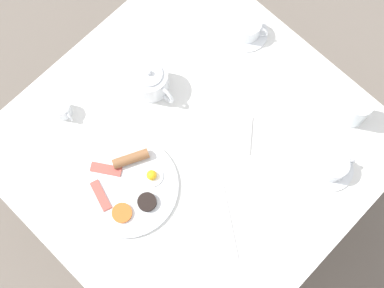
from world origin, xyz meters
name	(u,v)px	position (x,y,z in m)	size (l,w,h in m)	color
ground_plane	(192,195)	(0.00, 0.00, 0.00)	(8.00, 8.00, 0.00)	#70665B
table	(192,152)	(0.00, 0.00, 0.65)	(0.99, 1.00, 0.72)	white
breakfast_plate	(128,185)	(-0.05, -0.22, 0.73)	(0.30, 0.30, 0.04)	white
teapot_near	(150,81)	(-0.22, 0.05, 0.77)	(0.19, 0.11, 0.12)	white
teacup_with_saucer_left	(333,167)	(0.34, 0.23, 0.75)	(0.14, 0.14, 0.07)	white
teacup_with_saucer_right	(248,29)	(-0.14, 0.39, 0.75)	(0.14, 0.14, 0.07)	white
water_glass_tall	(356,111)	(0.28, 0.40, 0.78)	(0.07, 0.07, 0.11)	white
creamer_jug	(62,110)	(-0.35, -0.20, 0.75)	(0.08, 0.06, 0.05)	white
napkin_folded	(226,133)	(0.04, 0.10, 0.73)	(0.19, 0.19, 0.01)	white
knife_by_plate	(229,222)	(0.23, -0.09, 0.73)	(0.18, 0.14, 0.00)	silver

